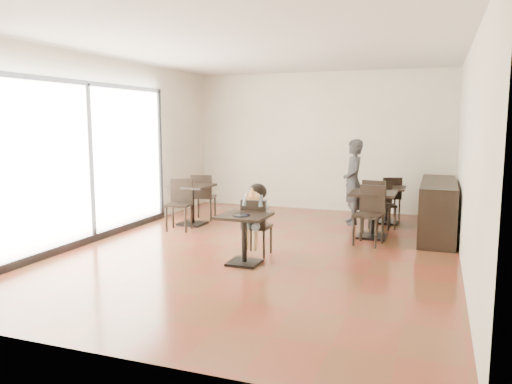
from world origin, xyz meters
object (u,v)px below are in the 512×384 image
at_px(chair_left_b, 179,205).
at_px(child_table, 244,239).
at_px(chair_mid_a, 376,205).
at_px(chair_back_a, 389,197).
at_px(cafe_table_back, 387,205).
at_px(chair_mid_b, 369,216).
at_px(child_chair, 257,227).
at_px(chair_left_a, 204,197).
at_px(cafe_table_mid, 373,215).
at_px(cafe_table_left, 192,205).
at_px(child, 257,220).
at_px(adult_patron, 353,182).
at_px(chair_back_b, 384,206).

bearing_deg(chair_left_b, child_table, -51.01).
relative_size(chair_mid_a, chair_back_a, 1.10).
xyz_separation_m(cafe_table_back, chair_mid_b, (-0.11, -1.98, 0.12)).
bearing_deg(cafe_table_back, child_chair, -117.10).
bearing_deg(chair_mid_b, cafe_table_back, 96.88).
distance_m(chair_mid_a, chair_left_a, 3.56).
relative_size(child_table, cafe_table_back, 0.99).
relative_size(child_table, chair_mid_a, 0.74).
bearing_deg(chair_left_b, cafe_table_mid, -0.43).
relative_size(chair_mid_b, chair_left_a, 1.02).
distance_m(cafe_table_back, chair_left_b, 4.21).
bearing_deg(chair_back_a, child_chair, 44.99).
bearing_deg(cafe_table_left, chair_mid_a, 10.19).
relative_size(child, chair_back_a, 1.24).
xyz_separation_m(adult_patron, chair_left_b, (-3.02, -1.77, -0.37)).
xyz_separation_m(child_table, cafe_table_left, (-2.01, 2.26, 0.04)).
relative_size(chair_mid_a, chair_mid_b, 1.00).
relative_size(child_chair, chair_back_a, 0.99).
bearing_deg(chair_mid_b, child_table, -120.49).
height_order(chair_mid_b, chair_left_b, chair_mid_b).
bearing_deg(cafe_table_mid, cafe_table_back, 85.57).
distance_m(child, chair_left_b, 2.33).
xyz_separation_m(child, cafe_table_mid, (1.54, 1.80, -0.15)).
height_order(adult_patron, cafe_table_back, adult_patron).
bearing_deg(chair_back_a, child_table, 47.72).
height_order(cafe_table_back, chair_back_b, chair_back_b).
bearing_deg(child_chair, chair_back_a, -113.62).
relative_size(cafe_table_mid, chair_left_a, 0.85).
bearing_deg(child_table, chair_back_a, 69.11).
bearing_deg(cafe_table_left, chair_back_a, 29.44).
relative_size(cafe_table_mid, chair_back_a, 0.92).
bearing_deg(chair_left_a, adult_patron, -178.12).
bearing_deg(chair_back_a, chair_left_b, 14.15).
bearing_deg(chair_left_b, adult_patron, 19.77).
xyz_separation_m(cafe_table_left, chair_left_b, (0.00, -0.55, 0.08)).
bearing_deg(cafe_table_back, chair_left_a, -165.19).
height_order(cafe_table_back, chair_back_a, chair_back_a).
bearing_deg(child_chair, chair_mid_b, -140.95).
height_order(cafe_table_back, chair_left_a, chair_left_a).
bearing_deg(child_chair, adult_patron, -108.90).
height_order(cafe_table_back, chair_mid_a, chair_mid_a).
xyz_separation_m(adult_patron, chair_mid_a, (0.54, -0.58, -0.36)).
bearing_deg(cafe_table_back, chair_mid_b, -93.20).
bearing_deg(chair_back_b, chair_mid_b, -115.82).
bearing_deg(chair_back_b, cafe_table_left, 173.42).
height_order(chair_mid_b, chair_left_a, chair_mid_b).
bearing_deg(child_table, chair_left_b, 139.61).
bearing_deg(chair_left_b, child, -40.63).
xyz_separation_m(cafe_table_mid, cafe_table_back, (0.11, 1.43, -0.04)).
height_order(child, cafe_table_mid, child).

